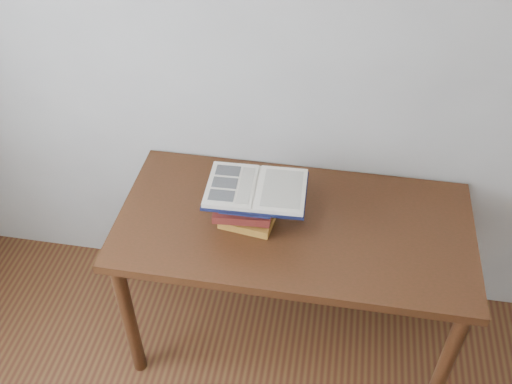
# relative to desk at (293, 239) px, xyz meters

# --- Properties ---
(desk) EXTENTS (1.43, 0.71, 0.77)m
(desk) POSITION_rel_desk_xyz_m (0.00, 0.00, 0.00)
(desk) COLOR #452011
(desk) RESTS_ON ground
(book_stack) EXTENTS (0.25, 0.18, 0.16)m
(book_stack) POSITION_rel_desk_xyz_m (-0.19, -0.03, 0.18)
(book_stack) COLOR #9E6424
(book_stack) RESTS_ON desk
(open_book) EXTENTS (0.40, 0.28, 0.03)m
(open_book) POSITION_rel_desk_xyz_m (-0.15, -0.01, 0.27)
(open_book) COLOR black
(open_book) RESTS_ON book_stack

